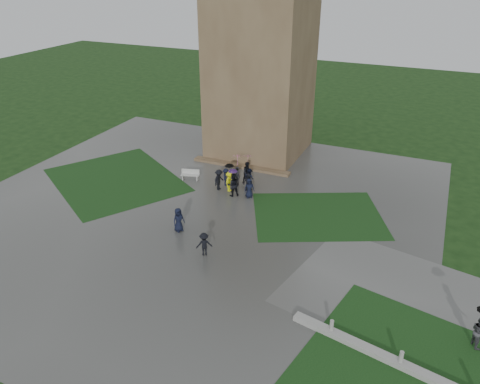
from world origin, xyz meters
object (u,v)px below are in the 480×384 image
at_px(pedestrian_mid, 179,220).
at_px(pedestrian_near, 204,244).
at_px(bench, 190,175).
at_px(tower, 261,55).

height_order(pedestrian_mid, pedestrian_near, pedestrian_mid).
height_order(bench, pedestrian_mid, pedestrian_mid).
bearing_deg(bench, pedestrian_near, -72.79).
bearing_deg(tower, pedestrian_mid, -88.36).
distance_m(bench, pedestrian_near, 11.16).
distance_m(tower, pedestrian_mid, 17.83).
xyz_separation_m(tower, bench, (-2.84, -8.41, -8.53)).
bearing_deg(pedestrian_near, tower, -113.19).
bearing_deg(pedestrian_mid, pedestrian_near, -96.08).
xyz_separation_m(pedestrian_mid, pedestrian_near, (2.90, -1.83, -0.08)).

